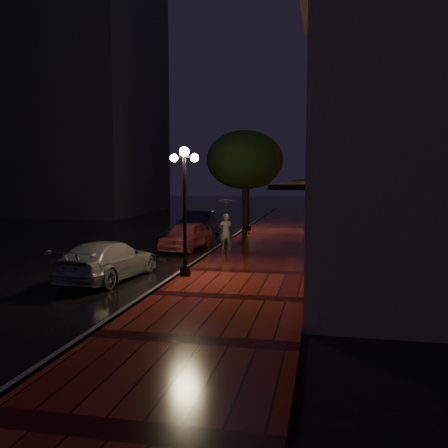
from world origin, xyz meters
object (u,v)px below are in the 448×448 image
Objects in this scene: streetlamp_near at (185,203)px; parking_meter at (226,232)px; street_tree at (245,162)px; silver_car at (108,260)px; pink_car at (186,235)px; woman_with_umbrella at (226,216)px; navy_car at (200,224)px; streetlamp_far at (248,190)px.

streetlamp_near is 3.06× the size of parking_meter.
silver_car is at bearing -103.92° from street_tree.
street_tree is 1.27× the size of silver_car.
silver_car is 3.26× the size of parking_meter.
pink_car is 1.65× the size of woman_with_umbrella.
navy_car is 6.19m from woman_with_umbrella.
streetlamp_far is 3.44m from street_tree.
street_tree is at bearing -4.99° from navy_car.
streetlamp_far is 1.11× the size of pink_car.
woman_with_umbrella is at bearing 87.48° from streetlamp_near.
silver_car is (-0.22, -11.73, -0.09)m from navy_car.
silver_car is 1.94× the size of woman_with_umbrella.
pink_car is at bearing -104.53° from streetlamp_far.
silver_car is at bearing -170.16° from streetlamp_near.
street_tree is 6.11m from parking_meter.
pink_car is 7.25m from silver_car.
streetlamp_near is at bearing -76.74° from navy_car.
streetlamp_near reaches higher than pink_car.
streetlamp_far is 7.72m from pink_car.
street_tree is 1.49× the size of pink_car.
pink_car is (-1.87, -7.23, -1.94)m from streetlamp_far.
navy_car is 3.24× the size of parking_meter.
streetlamp_far is 0.95× the size of navy_car.
pink_car is at bearing 105.48° from streetlamp_near.
streetlamp_near and streetlamp_far have the same top height.
silver_car is (-2.83, -11.44, -3.58)m from street_tree.
street_tree is 12.32m from silver_car.
streetlamp_near is 0.94× the size of silver_car.
silver_car is 6.89m from woman_with_umbrella.
streetlamp_far is 0.94× the size of silver_car.
woman_with_umbrella is (0.25, 5.75, -0.89)m from streetlamp_near.
streetlamp_near is at bearing -67.70° from pink_car.
navy_car is at bearing 173.56° from street_tree.
streetlamp_far reaches higher than parking_meter.
street_tree is 4.38m from navy_car.
silver_car is at bearing -100.11° from streetlamp_far.
street_tree is 1.27× the size of navy_car.
streetlamp_far is 3.06× the size of parking_meter.
navy_car reaches higher than pink_car.
silver_car reaches higher than pink_car.
streetlamp_far is 4.04m from navy_car.
parking_meter reaches higher than pink_car.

